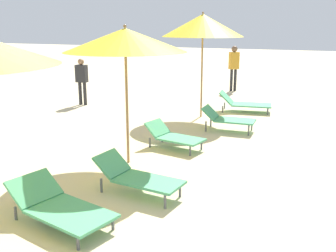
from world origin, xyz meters
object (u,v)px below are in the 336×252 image
lounger_nearest_shoreside (60,206)px  lounger_second_inland (137,176)px  lounger_farthest_inland (228,118)px  umbrella_second (125,40)px  lounger_second_shoreside (174,136)px  person_walking_near (234,64)px  umbrella_farthest (203,25)px  person_walking_mid (82,77)px  lounger_farthest_shoreside (244,103)px

lounger_nearest_shoreside → lounger_second_inland: lounger_second_inland is taller
lounger_farthest_inland → umbrella_second: bearing=-113.6°
lounger_second_shoreside → person_walking_near: 7.93m
umbrella_farthest → person_walking_mid: (-4.13, 0.11, -1.64)m
lounger_second_inland → lounger_farthest_inland: bearing=92.4°
lounger_second_inland → lounger_second_shoreside: bearing=105.4°
person_walking_mid → lounger_nearest_shoreside: bearing=-154.0°
person_walking_mid → umbrella_farthest: bearing=-98.5°
person_walking_mid → person_walking_near: bearing=-46.3°
lounger_second_shoreside → umbrella_farthest: 3.85m
umbrella_second → lounger_farthest_shoreside: (1.00, 5.41, -2.03)m
lounger_second_inland → lounger_farthest_shoreside: size_ratio=0.89×
lounger_farthest_inland → lounger_nearest_shoreside: bearing=-101.3°
lounger_second_shoreside → lounger_farthest_shoreside: (0.54, 4.23, 0.00)m
lounger_second_shoreside → lounger_farthest_inland: bearing=80.4°
lounger_second_inland → umbrella_second: bearing=130.6°
lounger_nearest_shoreside → lounger_second_inland: 1.34m
umbrella_second → lounger_second_shoreside: umbrella_second is taller
lounger_nearest_shoreside → person_walking_near: 11.56m
lounger_second_inland → umbrella_farthest: bearing=104.7°
umbrella_second → lounger_farthest_inland: size_ratio=1.97×
person_walking_near → lounger_farthest_shoreside: bearing=-23.6°
lounger_farthest_shoreside → lounger_second_inland: bearing=-100.8°
lounger_second_shoreside → person_walking_mid: (-4.56, 3.18, 0.64)m
lounger_second_shoreside → lounger_nearest_shoreside: bearing=-81.3°
lounger_nearest_shoreside → umbrella_farthest: (-0.32, 6.73, 2.29)m
umbrella_second → lounger_farthest_shoreside: bearing=79.5°
lounger_nearest_shoreside → umbrella_second: 3.23m
lounger_nearest_shoreside → lounger_farthest_inland: lounger_farthest_inland is taller
lounger_second_inland → lounger_farthest_shoreside: (0.15, 6.64, -0.02)m
person_walking_near → person_walking_mid: 6.05m
lounger_nearest_shoreside → umbrella_second: umbrella_second is taller
lounger_nearest_shoreside → lounger_farthest_inland: (0.79, 5.50, 0.06)m
lounger_second_inland → person_walking_mid: 7.49m
lounger_nearest_shoreside → person_walking_near: (-0.60, 11.52, 0.83)m
umbrella_farthest → person_walking_near: umbrella_farthest is taller
umbrella_farthest → lounger_farthest_inland: 2.77m
umbrella_farthest → lounger_farthest_inland: umbrella_farthest is taller
lounger_farthest_shoreside → person_walking_mid: person_walking_mid is taller
lounger_farthest_inland → person_walking_mid: bearing=162.5°
lounger_second_shoreside → lounger_farthest_inland: lounger_farthest_inland is taller
lounger_nearest_shoreside → person_walking_mid: bearing=136.0°
umbrella_second → lounger_second_inland: size_ratio=1.78×
lounger_nearest_shoreside → lounger_farthest_inland: bearing=94.9°
lounger_farthest_shoreside → person_walking_near: person_walking_near is taller
lounger_second_shoreside → person_walking_mid: bearing=155.6°
lounger_nearest_shoreside → person_walking_mid: 8.18m
person_walking_near → lounger_farthest_inland: bearing=-29.7°
umbrella_second → person_walking_mid: umbrella_second is taller
lounger_second_inland → lounger_farthest_inland: lounger_farthest_inland is taller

